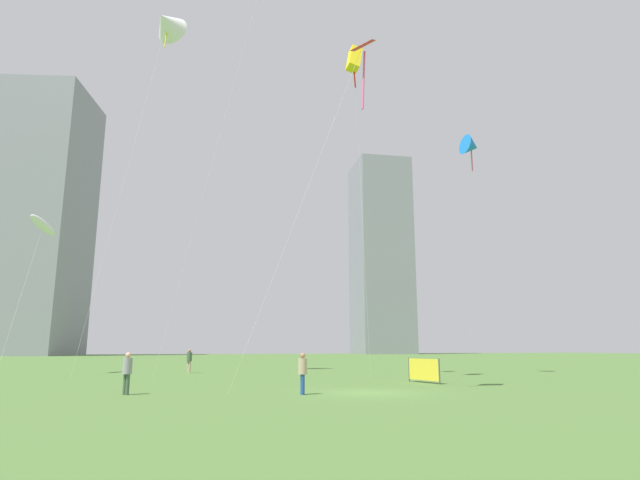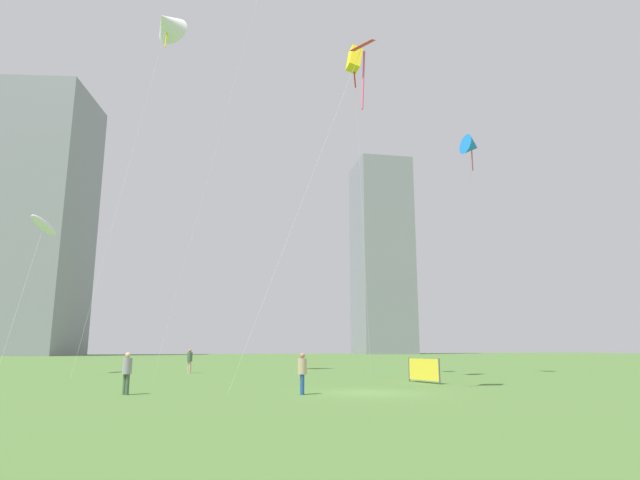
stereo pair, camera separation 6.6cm
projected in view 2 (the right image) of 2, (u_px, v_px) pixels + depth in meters
The scene contains 12 objects.
ground at pixel (370, 393), 24.01m from camera, with size 280.00×280.00×0.00m, color #476B30.
person_standing_0 at pixel (127, 370), 23.16m from camera, with size 0.40×0.40×1.80m.
person_standing_1 at pixel (302, 370), 23.23m from camera, with size 0.39×0.39×1.77m.
person_standing_2 at pixel (190, 359), 42.64m from camera, with size 0.41×0.41×1.87m.
kite_flying_1 at pixel (354, 60), 36.74m from camera, with size 2.80×3.95×22.63m.
kite_flying_2 at pixel (471, 146), 42.61m from camera, with size 4.09×9.10×18.76m.
kite_flying_3 at pixel (167, 24), 45.52m from camera, with size 6.61×3.75×30.74m.
kite_flying_4 at pixel (44, 226), 41.64m from camera, with size 1.97×6.57×12.16m.
kite_flying_5 at pixel (361, 55), 26.28m from camera, with size 6.60×2.64×17.22m.
distant_highrise_0 at pixel (36, 220), 137.83m from camera, with size 23.14×23.43×68.96m, color gray.
distant_highrise_1 at pixel (381, 256), 168.88m from camera, with size 16.13×18.68×60.83m, color gray.
event_banner at pixel (424, 370), 30.72m from camera, with size 0.56×2.81×1.41m.
Camera 2 is at (-9.47, -23.14, 2.02)m, focal length 29.86 mm.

